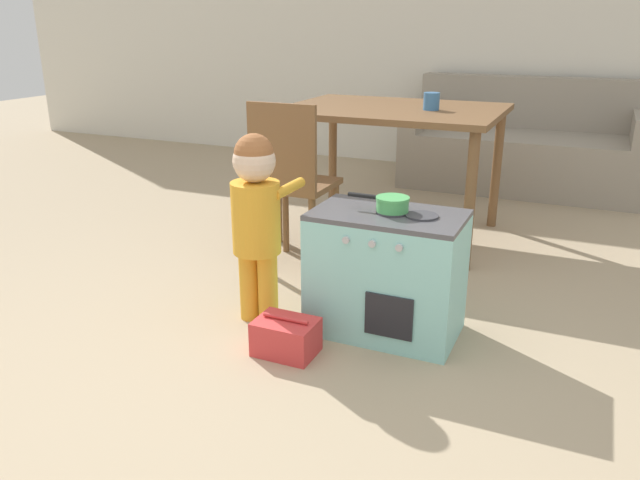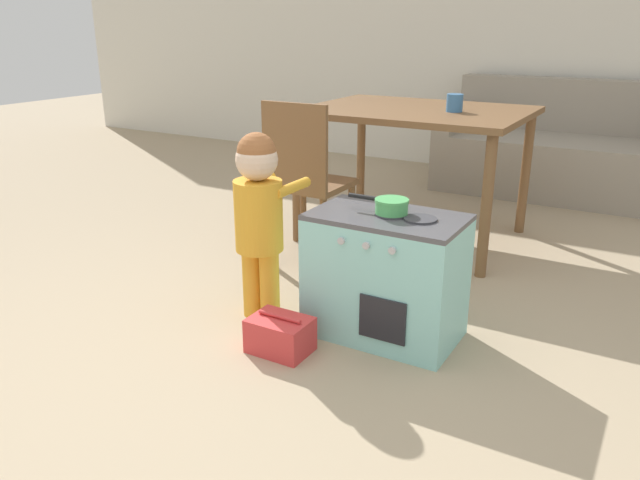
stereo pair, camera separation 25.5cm
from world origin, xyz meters
The scene contains 10 objects.
ground_plane centered at (0.00, 0.00, 0.00)m, with size 16.00×16.00×0.00m, color tan.
wall_back centered at (0.00, 4.14, 1.30)m, with size 10.00×0.06×2.60m.
play_kitchen centered at (0.27, 0.89, 0.26)m, with size 0.60×0.38×0.53m.
toy_pot centered at (0.28, 0.89, 0.56)m, with size 0.25×0.13×0.06m.
child_figure centered at (-0.27, 0.76, 0.51)m, with size 0.23×0.34×0.82m.
toy_basket centered at (-0.03, 0.55, 0.07)m, with size 0.24×0.17×0.16m.
dining_table centered at (-0.12, 2.11, 0.68)m, with size 1.23×0.95×0.77m.
dining_chair_near centered at (-0.40, 1.36, 0.47)m, with size 0.36×0.36×0.87m.
couch centered at (0.46, 3.68, 0.30)m, with size 1.76×0.86×0.82m.
cup_on_table centered at (0.11, 2.09, 0.82)m, with size 0.09×0.09×0.10m.
Camera 2 is at (1.21, -1.27, 1.24)m, focal length 35.00 mm.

